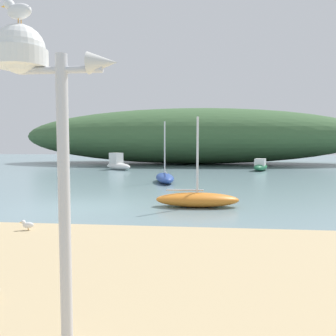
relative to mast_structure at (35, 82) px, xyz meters
name	(u,v)px	position (x,y,z in m)	size (l,w,h in m)	color
ground_plane	(83,206)	(-2.71, 8.65, -2.89)	(120.00, 120.00, 0.00)	gray
distant_hill	(193,136)	(0.36, 36.46, 0.26)	(39.50, 14.10, 6.32)	#3D6038
mast_structure	(35,82)	(0.00, 0.00, 0.00)	(1.25, 0.53, 3.26)	silver
seagull_on_radar	(18,10)	(-0.16, 0.00, 0.71)	(0.37, 0.17, 0.25)	orange
motorboat_inner_mooring	(261,166)	(6.48, 26.30, -2.49)	(1.93, 3.31, 1.03)	#287A4C
sailboat_centre_water	(165,178)	(-0.60, 16.52, -2.59)	(1.70, 3.41, 3.59)	#2D4C9E
motorboat_by_sandbar	(118,164)	(-5.89, 26.10, -2.37)	(3.06, 2.77, 1.49)	white
sailboat_far_right	(197,199)	(1.45, 9.00, -2.62)	(3.04, 1.14, 3.25)	orange
seagull_mid_strand	(27,224)	(-2.55, 4.42, -2.55)	(0.36, 0.16, 0.25)	orange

